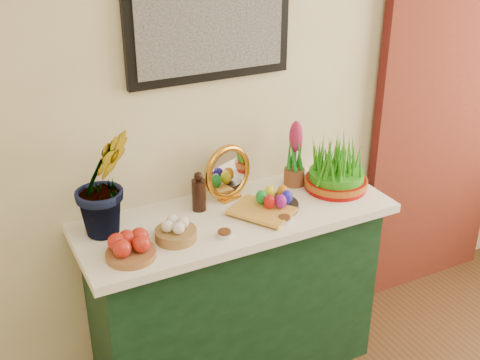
# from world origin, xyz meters

# --- Properties ---
(sideboard) EXTENTS (1.30, 0.45, 0.85)m
(sideboard) POSITION_xyz_m (-0.12, 2.00, 0.42)
(sideboard) COLOR #143921
(sideboard) RESTS_ON ground
(tablecloth) EXTENTS (1.40, 0.55, 0.04)m
(tablecloth) POSITION_xyz_m (-0.12, 2.00, 0.87)
(tablecloth) COLOR white
(tablecloth) RESTS_ON sideboard
(hyacinth_green) EXTENTS (0.33, 0.30, 0.60)m
(hyacinth_green) POSITION_xyz_m (-0.65, 2.10, 1.19)
(hyacinth_green) COLOR #1F8022
(hyacinth_green) RESTS_ON tablecloth
(apple_bowl) EXTENTS (0.20, 0.20, 0.10)m
(apple_bowl) POSITION_xyz_m (-0.63, 1.87, 0.93)
(apple_bowl) COLOR brown
(apple_bowl) RESTS_ON tablecloth
(garlic_basket) EXTENTS (0.19, 0.19, 0.09)m
(garlic_basket) POSITION_xyz_m (-0.43, 1.91, 0.93)
(garlic_basket) COLOR olive
(garlic_basket) RESTS_ON tablecloth
(vinegar_cruet) EXTENTS (0.06, 0.06, 0.18)m
(vinegar_cruet) POSITION_xyz_m (-0.24, 2.10, 0.97)
(vinegar_cruet) COLOR black
(vinegar_cruet) RESTS_ON tablecloth
(mirror) EXTENTS (0.26, 0.12, 0.26)m
(mirror) POSITION_xyz_m (-0.08, 2.14, 1.01)
(mirror) COLOR orange
(mirror) RESTS_ON tablecloth
(book) EXTENTS (0.29, 0.31, 0.04)m
(book) POSITION_xyz_m (-0.10, 1.88, 0.91)
(book) COLOR gold
(book) RESTS_ON tablecloth
(spice_dish_left) EXTENTS (0.07, 0.07, 0.03)m
(spice_dish_left) POSITION_xyz_m (-0.24, 1.84, 0.90)
(spice_dish_left) COLOR silver
(spice_dish_left) RESTS_ON tablecloth
(spice_dish_right) EXTENTS (0.06, 0.06, 0.03)m
(spice_dish_right) POSITION_xyz_m (0.03, 1.83, 0.90)
(spice_dish_right) COLOR silver
(spice_dish_right) RESTS_ON tablecloth
(egg_plate) EXTENTS (0.27, 0.27, 0.09)m
(egg_plate) POSITION_xyz_m (0.06, 1.96, 0.92)
(egg_plate) COLOR black
(egg_plate) RESTS_ON tablecloth
(hyacinth_pink) EXTENTS (0.10, 0.10, 0.32)m
(hyacinth_pink) POSITION_xyz_m (0.26, 2.13, 1.04)
(hyacinth_pink) COLOR brown
(hyacinth_pink) RESTS_ON tablecloth
(wheatgrass_sabzeh) EXTENTS (0.30, 0.30, 0.24)m
(wheatgrass_sabzeh) POSITION_xyz_m (0.41, 2.00, 1.00)
(wheatgrass_sabzeh) COLOR #9A0805
(wheatgrass_sabzeh) RESTS_ON tablecloth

